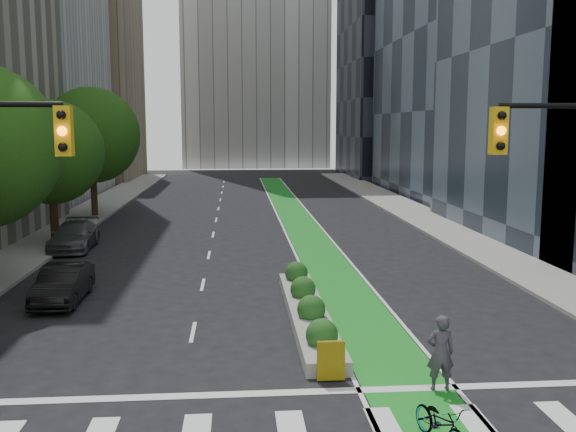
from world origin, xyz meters
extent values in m
plane|color=black|center=(0.00, 0.00, 0.00)|extent=(160.00, 160.00, 0.00)
cube|color=gray|center=(-11.80, 25.00, 0.07)|extent=(3.60, 90.00, 0.15)
cube|color=gray|center=(11.80, 25.00, 0.07)|extent=(3.60, 90.00, 0.15)
cube|color=#188520|center=(3.00, 30.00, 0.01)|extent=(2.20, 70.00, 0.01)
cube|color=tan|center=(-20.00, 66.00, 13.00)|extent=(14.00, 16.00, 26.00)
cube|color=black|center=(20.00, 68.00, 14.00)|extent=(14.00, 18.00, 28.00)
cylinder|color=black|center=(-11.00, 22.00, 2.24)|extent=(0.44, 0.44, 4.48)
sphere|color=#18460F|center=(-11.00, 22.00, 4.96)|extent=(5.60, 5.60, 5.60)
cylinder|color=black|center=(-11.00, 32.00, 2.58)|extent=(0.44, 0.44, 5.15)
sphere|color=#18460F|center=(-11.00, 32.00, 5.70)|extent=(6.60, 6.60, 6.60)
cube|color=gold|center=(-4.70, 0.50, 6.25)|extent=(0.34, 0.28, 1.05)
sphere|color=orange|center=(-4.70, 0.34, 6.25)|extent=(0.20, 0.20, 0.20)
cube|color=gold|center=(4.70, 0.50, 6.25)|extent=(0.34, 0.28, 1.05)
sphere|color=orange|center=(4.70, 0.34, 6.25)|extent=(0.20, 0.20, 0.20)
cube|color=gray|center=(1.20, 7.00, 0.20)|extent=(1.20, 10.00, 0.40)
cube|color=yellow|center=(1.20, 1.80, 0.55)|extent=(0.70, 0.12, 1.00)
sphere|color=#194C19|center=(1.20, 3.50, 0.65)|extent=(0.90, 0.90, 0.90)
sphere|color=#194C19|center=(1.20, 6.00, 0.65)|extent=(0.90, 0.90, 0.90)
sphere|color=#194C19|center=(1.20, 8.50, 0.65)|extent=(0.90, 0.90, 0.90)
sphere|color=#194C19|center=(1.20, 11.00, 0.65)|extent=(0.90, 0.90, 0.90)
imported|color=gray|center=(2.92, -1.56, 0.46)|extent=(1.07, 1.86, 0.92)
imported|color=#3A3540|center=(3.75, 1.09, 0.94)|extent=(0.69, 0.46, 1.88)
imported|color=black|center=(-7.41, 9.81, 0.68)|extent=(1.45, 4.11, 1.35)
imported|color=#4F5254|center=(-9.50, 20.07, 0.71)|extent=(2.16, 4.98, 1.43)
camera|label=1|loc=(-1.11, -13.39, 6.36)|focal=40.00mm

